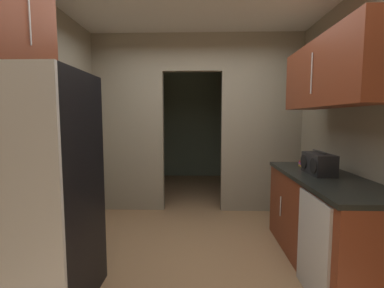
{
  "coord_description": "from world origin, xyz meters",
  "views": [
    {
      "loc": [
        0.06,
        -2.46,
        1.43
      ],
      "look_at": [
        -0.06,
        1.12,
        1.09
      ],
      "focal_mm": 25.08,
      "sensor_mm": 36.0,
      "label": 1
    }
  ],
  "objects_px": {
    "dishwasher": "(312,248)",
    "boombox": "(318,164)",
    "book_stack": "(305,164)",
    "refrigerator": "(38,191)"
  },
  "relations": [
    {
      "from": "dishwasher",
      "to": "book_stack",
      "type": "relative_size",
      "value": 5.12
    },
    {
      "from": "refrigerator",
      "to": "book_stack",
      "type": "xyz_separation_m",
      "value": [
        2.42,
        1.12,
        0.03
      ]
    },
    {
      "from": "refrigerator",
      "to": "boombox",
      "type": "bearing_deg",
      "value": 16.8
    },
    {
      "from": "boombox",
      "to": "book_stack",
      "type": "distance_m",
      "value": 0.41
    },
    {
      "from": "book_stack",
      "to": "dishwasher",
      "type": "bearing_deg",
      "value": -107.24
    },
    {
      "from": "dishwasher",
      "to": "book_stack",
      "type": "bearing_deg",
      "value": 72.76
    },
    {
      "from": "dishwasher",
      "to": "boombox",
      "type": "xyz_separation_m",
      "value": [
        0.28,
        0.59,
        0.58
      ]
    },
    {
      "from": "dishwasher",
      "to": "boombox",
      "type": "distance_m",
      "value": 0.87
    },
    {
      "from": "boombox",
      "to": "refrigerator",
      "type": "bearing_deg",
      "value": -163.2
    },
    {
      "from": "dishwasher",
      "to": "boombox",
      "type": "bearing_deg",
      "value": 64.76
    }
  ]
}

